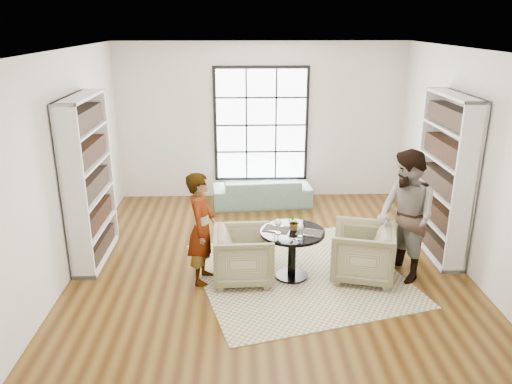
{
  "coord_description": "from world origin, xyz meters",
  "views": [
    {
      "loc": [
        -0.4,
        -6.51,
        3.36
      ],
      "look_at": [
        -0.18,
        0.4,
        0.97
      ],
      "focal_mm": 35.0,
      "sensor_mm": 36.0,
      "label": 1
    }
  ],
  "objects_px": {
    "pedestal_table": "(292,244)",
    "wine_glass_left": "(278,223)",
    "sofa": "(262,191)",
    "person_left": "(202,228)",
    "armchair_left": "(244,255)",
    "person_right": "(406,216)",
    "wine_glass_right": "(300,227)",
    "flower_centerpiece": "(294,222)",
    "armchair_right": "(362,252)"
  },
  "relations": [
    {
      "from": "person_left",
      "to": "person_right",
      "type": "distance_m",
      "value": 2.71
    },
    {
      "from": "sofa",
      "to": "armchair_left",
      "type": "xyz_separation_m",
      "value": [
        -0.37,
        -2.91,
        0.09
      ]
    },
    {
      "from": "armchair_left",
      "to": "wine_glass_right",
      "type": "height_order",
      "value": "wine_glass_right"
    },
    {
      "from": "wine_glass_left",
      "to": "wine_glass_right",
      "type": "xyz_separation_m",
      "value": [
        0.28,
        -0.11,
        -0.02
      ]
    },
    {
      "from": "person_right",
      "to": "wine_glass_right",
      "type": "height_order",
      "value": "person_right"
    },
    {
      "from": "armchair_right",
      "to": "wine_glass_left",
      "type": "height_order",
      "value": "wine_glass_left"
    },
    {
      "from": "wine_glass_right",
      "to": "flower_centerpiece",
      "type": "height_order",
      "value": "flower_centerpiece"
    },
    {
      "from": "person_right",
      "to": "wine_glass_right",
      "type": "xyz_separation_m",
      "value": [
        -1.42,
        -0.16,
        -0.07
      ]
    },
    {
      "from": "armchair_right",
      "to": "wine_glass_right",
      "type": "bearing_deg",
      "value": -64.85
    },
    {
      "from": "pedestal_table",
      "to": "person_left",
      "type": "height_order",
      "value": "person_left"
    },
    {
      "from": "person_left",
      "to": "armchair_left",
      "type": "bearing_deg",
      "value": -81.51
    },
    {
      "from": "wine_glass_left",
      "to": "wine_glass_right",
      "type": "height_order",
      "value": "wine_glass_left"
    },
    {
      "from": "person_right",
      "to": "sofa",
      "type": "bearing_deg",
      "value": -163.05
    },
    {
      "from": "armchair_right",
      "to": "person_left",
      "type": "xyz_separation_m",
      "value": [
        -2.16,
        -0.01,
        0.39
      ]
    },
    {
      "from": "sofa",
      "to": "person_right",
      "type": "xyz_separation_m",
      "value": [
        1.79,
        -2.89,
        0.63
      ]
    },
    {
      "from": "flower_centerpiece",
      "to": "pedestal_table",
      "type": "bearing_deg",
      "value": -119.13
    },
    {
      "from": "wine_glass_left",
      "to": "flower_centerpiece",
      "type": "distance_m",
      "value": 0.26
    },
    {
      "from": "armchair_left",
      "to": "person_left",
      "type": "xyz_separation_m",
      "value": [
        -0.55,
        0.0,
        0.4
      ]
    },
    {
      "from": "person_left",
      "to": "flower_centerpiece",
      "type": "distance_m",
      "value": 1.24
    },
    {
      "from": "person_left",
      "to": "person_right",
      "type": "xyz_separation_m",
      "value": [
        2.71,
        0.01,
        0.13
      ]
    },
    {
      "from": "pedestal_table",
      "to": "person_right",
      "type": "xyz_separation_m",
      "value": [
        1.5,
        -0.03,
        0.39
      ]
    },
    {
      "from": "wine_glass_right",
      "to": "person_left",
      "type": "bearing_deg",
      "value": 173.71
    },
    {
      "from": "person_right",
      "to": "wine_glass_left",
      "type": "distance_m",
      "value": 1.7
    },
    {
      "from": "pedestal_table",
      "to": "wine_glass_left",
      "type": "bearing_deg",
      "value": -159.54
    },
    {
      "from": "pedestal_table",
      "to": "sofa",
      "type": "relative_size",
      "value": 0.47
    },
    {
      "from": "armchair_left",
      "to": "flower_centerpiece",
      "type": "distance_m",
      "value": 0.82
    },
    {
      "from": "flower_centerpiece",
      "to": "person_right",
      "type": "bearing_deg",
      "value": -3.04
    },
    {
      "from": "person_right",
      "to": "armchair_left",
      "type": "bearing_deg",
      "value": -104.35
    },
    {
      "from": "armchair_right",
      "to": "person_right",
      "type": "relative_size",
      "value": 0.46
    },
    {
      "from": "sofa",
      "to": "armchair_left",
      "type": "bearing_deg",
      "value": 78.39
    },
    {
      "from": "armchair_left",
      "to": "person_left",
      "type": "height_order",
      "value": "person_left"
    },
    {
      "from": "sofa",
      "to": "wine_glass_left",
      "type": "xyz_separation_m",
      "value": [
        0.08,
        -2.94,
        0.57
      ]
    },
    {
      "from": "flower_centerpiece",
      "to": "sofa",
      "type": "bearing_deg",
      "value": 96.31
    },
    {
      "from": "armchair_left",
      "to": "person_left",
      "type": "bearing_deg",
      "value": 88.1
    },
    {
      "from": "sofa",
      "to": "flower_centerpiece",
      "type": "bearing_deg",
      "value": 92.02
    },
    {
      "from": "armchair_left",
      "to": "sofa",
      "type": "bearing_deg",
      "value": -9.23
    },
    {
      "from": "armchair_left",
      "to": "person_left",
      "type": "relative_size",
      "value": 0.52
    },
    {
      "from": "wine_glass_left",
      "to": "flower_centerpiece",
      "type": "bearing_deg",
      "value": 28.84
    },
    {
      "from": "armchair_left",
      "to": "flower_centerpiece",
      "type": "xyz_separation_m",
      "value": [
        0.68,
        0.09,
        0.44
      ]
    },
    {
      "from": "wine_glass_left",
      "to": "flower_centerpiece",
      "type": "height_order",
      "value": "flower_centerpiece"
    },
    {
      "from": "armchair_right",
      "to": "wine_glass_left",
      "type": "bearing_deg",
      "value": -72.61
    },
    {
      "from": "person_left",
      "to": "wine_glass_right",
      "type": "relative_size",
      "value": 8.32
    },
    {
      "from": "person_right",
      "to": "flower_centerpiece",
      "type": "height_order",
      "value": "person_right"
    },
    {
      "from": "armchair_right",
      "to": "flower_centerpiece",
      "type": "distance_m",
      "value": 1.02
    },
    {
      "from": "armchair_left",
      "to": "person_right",
      "type": "relative_size",
      "value": 0.45
    },
    {
      "from": "sofa",
      "to": "flower_centerpiece",
      "type": "xyz_separation_m",
      "value": [
        0.31,
        -2.81,
        0.54
      ]
    },
    {
      "from": "pedestal_table",
      "to": "person_right",
      "type": "relative_size",
      "value": 0.49
    },
    {
      "from": "person_left",
      "to": "person_right",
      "type": "height_order",
      "value": "person_right"
    },
    {
      "from": "wine_glass_right",
      "to": "pedestal_table",
      "type": "bearing_deg",
      "value": 113.41
    },
    {
      "from": "pedestal_table",
      "to": "armchair_right",
      "type": "height_order",
      "value": "armchair_right"
    }
  ]
}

